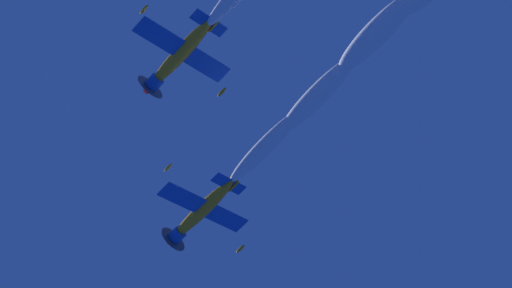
{
  "coord_description": "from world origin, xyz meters",
  "views": [
    {
      "loc": [
        22.56,
        32.16,
        1.69
      ],
      "look_at": [
        1.06,
        4.84,
        79.75
      ],
      "focal_mm": 74.62,
      "sensor_mm": 36.0,
      "label": 1
    }
  ],
  "objects": [
    {
      "name": "airplane_lead",
      "position": [
        0.91,
        -2.7,
        79.56
      ],
      "size": [
        8.56,
        8.34,
        4.26
      ],
      "color": "orange"
    },
    {
      "name": "airplane_left_wingman",
      "position": [
        10.34,
        7.0,
        80.14
      ],
      "size": [
        8.61,
        8.3,
        4.11
      ],
      "color": "orange"
    }
  ]
}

